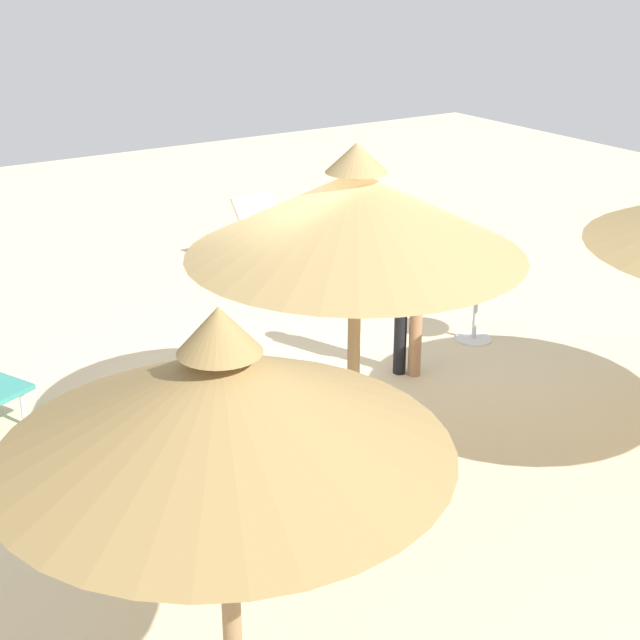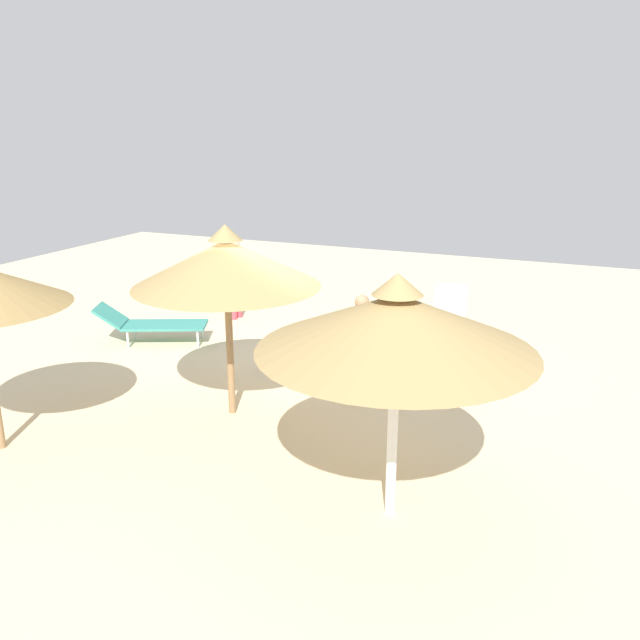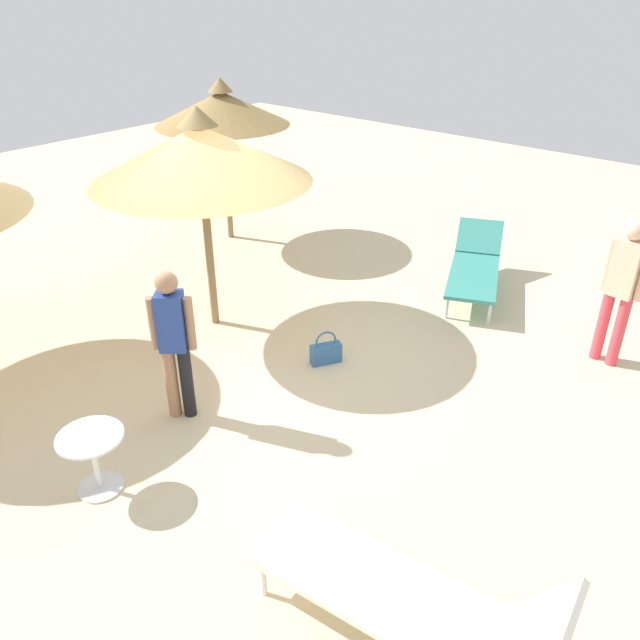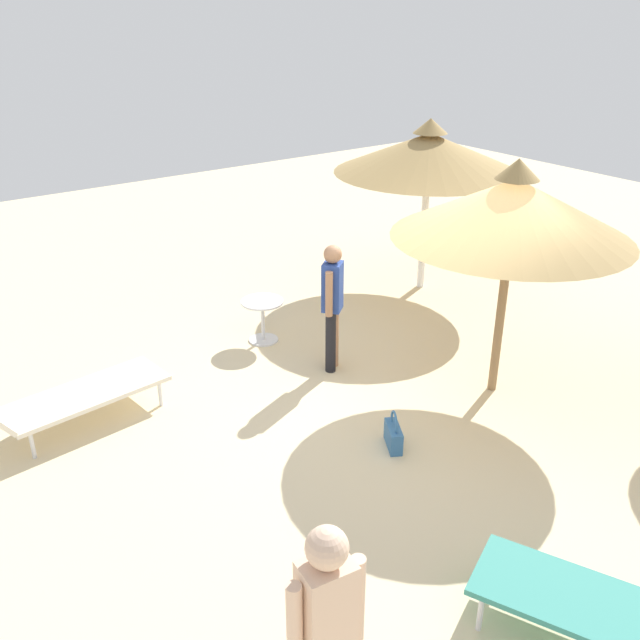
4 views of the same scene
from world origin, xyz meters
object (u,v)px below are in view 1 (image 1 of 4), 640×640
at_px(lounge_chair_back, 295,247).
at_px(handbag, 234,383).
at_px(side_table_round, 476,306).
at_px(parasol_umbrella_center, 356,214).
at_px(parasol_umbrella_near_right, 222,403).
at_px(person_standing_edge, 410,289).

xyz_separation_m(lounge_chair_back, handbag, (-2.67, 2.33, -0.27)).
xyz_separation_m(lounge_chair_back, side_table_round, (-2.88, -0.56, -0.00)).
xyz_separation_m(parasol_umbrella_center, lounge_chair_back, (4.42, -2.14, -1.81)).
relative_size(parasol_umbrella_center, lounge_chair_back, 1.24).
relative_size(parasol_umbrella_near_right, person_standing_edge, 1.61).
relative_size(lounge_chair_back, person_standing_edge, 1.36).
distance_m(parasol_umbrella_near_right, side_table_round, 6.38).
distance_m(handbag, side_table_round, 2.92).
bearing_deg(parasol_umbrella_near_right, handbag, -27.71).
height_order(parasol_umbrella_near_right, handbag, parasol_umbrella_near_right).
bearing_deg(person_standing_edge, handbag, 73.83).
xyz_separation_m(person_standing_edge, side_table_round, (0.29, -1.17, -0.52)).
distance_m(lounge_chair_back, side_table_round, 2.94).
distance_m(person_standing_edge, side_table_round, 1.31).
bearing_deg(lounge_chair_back, handbag, 138.87).
height_order(person_standing_edge, handbag, person_standing_edge).
xyz_separation_m(parasol_umbrella_near_right, lounge_chair_back, (6.54, -4.36, -1.76)).
height_order(parasol_umbrella_near_right, person_standing_edge, parasol_umbrella_near_right).
bearing_deg(parasol_umbrella_near_right, parasol_umbrella_center, -46.33).
xyz_separation_m(handbag, side_table_round, (-0.21, -2.90, 0.26)).
distance_m(parasol_umbrella_center, handbag, 2.72).
xyz_separation_m(lounge_chair_back, person_standing_edge, (-3.17, 0.60, 0.52)).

